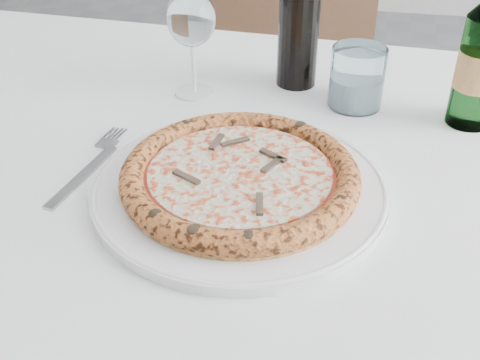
% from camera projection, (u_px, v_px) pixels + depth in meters
% --- Properties ---
extents(dining_table, '(1.59, 0.99, 0.76)m').
position_uv_depth(dining_table, '(253.00, 200.00, 0.88)').
color(dining_table, brown).
rests_on(dining_table, floor).
extents(chair_far, '(0.52, 0.52, 0.93)m').
position_uv_depth(chair_far, '(292.00, 70.00, 1.62)').
color(chair_far, brown).
rests_on(chair_far, floor).
extents(plate, '(0.37, 0.37, 0.02)m').
position_uv_depth(plate, '(240.00, 187.00, 0.75)').
color(plate, white).
rests_on(plate, dining_table).
extents(pizza, '(0.30, 0.30, 0.03)m').
position_uv_depth(pizza, '(240.00, 176.00, 0.74)').
color(pizza, '#EF9B57').
rests_on(pizza, plate).
extents(fork, '(0.04, 0.22, 0.00)m').
position_uv_depth(fork, '(90.00, 166.00, 0.81)').
color(fork, gray).
rests_on(fork, dining_table).
extents(wine_glass, '(0.08, 0.08, 0.17)m').
position_uv_depth(wine_glass, '(191.00, 21.00, 0.93)').
color(wine_glass, silver).
rests_on(wine_glass, dining_table).
extents(tumbler, '(0.08, 0.08, 0.10)m').
position_uv_depth(tumbler, '(357.00, 81.00, 0.94)').
color(tumbler, white).
rests_on(tumbler, dining_table).
extents(wine_bottle, '(0.07, 0.07, 0.27)m').
position_uv_depth(wine_bottle, '(299.00, 17.00, 0.96)').
color(wine_bottle, black).
rests_on(wine_bottle, dining_table).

